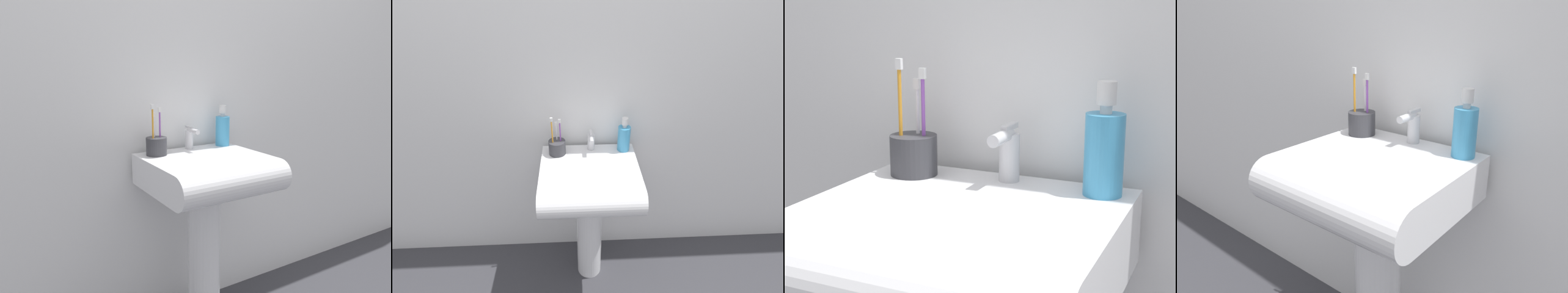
% 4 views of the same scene
% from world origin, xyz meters
% --- Properties ---
extents(wall_back, '(5.00, 0.05, 2.40)m').
position_xyz_m(wall_back, '(0.00, 0.24, 1.20)').
color(wall_back, white).
rests_on(wall_back, ground).
extents(sink_pedestal, '(0.14, 0.14, 0.69)m').
position_xyz_m(sink_pedestal, '(0.00, 0.00, 0.34)').
color(sink_pedestal, white).
rests_on(sink_pedestal, ground).
extents(sink_basin, '(0.49, 0.46, 0.13)m').
position_xyz_m(sink_basin, '(0.00, -0.05, 0.76)').
color(sink_basin, white).
rests_on(sink_basin, sink_pedestal).
extents(faucet, '(0.04, 0.10, 0.10)m').
position_xyz_m(faucet, '(0.02, 0.15, 0.88)').
color(faucet, silver).
rests_on(faucet, sink_basin).
extents(toothbrush_cup, '(0.09, 0.09, 0.22)m').
position_xyz_m(toothbrush_cup, '(-0.16, 0.12, 0.86)').
color(toothbrush_cup, '#38383D').
rests_on(toothbrush_cup, sink_basin).
extents(soap_bottle, '(0.07, 0.07, 0.19)m').
position_xyz_m(soap_bottle, '(0.19, 0.14, 0.90)').
color(soap_bottle, '#3F99CC').
rests_on(soap_bottle, sink_basin).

